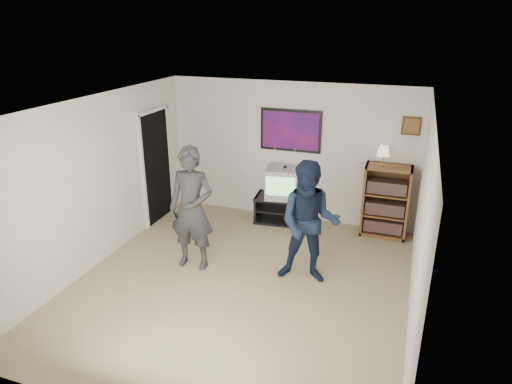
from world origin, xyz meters
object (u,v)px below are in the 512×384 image
Objects in this scene: bookshelf at (386,201)px; media_stand at (282,209)px; person_short at (309,223)px; person_tall at (192,209)px; crt_television at (285,182)px.

media_stand is at bearing -178.40° from bookshelf.
bookshelf is 2.07m from person_short.
person_short is at bearing 1.78° from person_tall.
person_tall reaches higher than bookshelf.
person_short is at bearing -73.40° from crt_television.
crt_television reaches higher than media_stand.
crt_television is at bearing -5.48° from media_stand.
crt_television is (0.04, 0.00, 0.52)m from media_stand.
bookshelf is at bearing -7.35° from crt_television.
bookshelf is 0.70× the size of person_short.
person_short reaches higher than bookshelf.
bookshelf is at bearing 33.85° from person_tall.
person_short is (0.86, -1.80, 0.12)m from crt_television.
person_tall is at bearing -122.03° from crt_television.
person_tall is at bearing -117.58° from media_stand.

